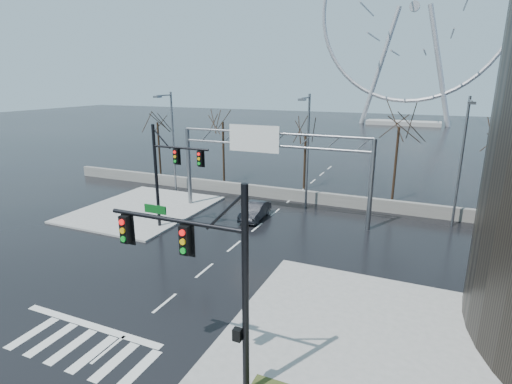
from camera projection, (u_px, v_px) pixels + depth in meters
The scene contains 17 objects.
ground at pixel (165, 303), 20.59m from camera, with size 260.00×260.00×0.00m, color black.
sidewalk_right_ext at pixel (369, 327), 18.49m from camera, with size 12.00×10.00×0.15m, color gray.
sidewalk_far at pixel (143, 209), 35.38m from camera, with size 10.00×12.00×0.15m, color gray.
barrier_wall at pixel (290, 195), 38.09m from camera, with size 52.00×0.50×1.10m, color slate.
signal_mast_near at pixel (209, 268), 13.73m from camera, with size 5.52×0.41×8.00m.
signal_mast_far at pixel (168, 168), 29.44m from camera, with size 4.72×0.41×8.00m.
sign_gantry at pixel (267, 155), 32.53m from camera, with size 16.36×0.40×7.60m.
streetlight_left at pixel (171, 134), 39.63m from camera, with size 0.50×2.55×10.00m.
streetlight_mid at pixel (307, 143), 34.25m from camera, with size 0.50×2.55×10.00m.
streetlight_right at pixel (463, 153), 29.64m from camera, with size 0.50×2.55×10.00m.
tree_far_left at pixel (158, 128), 47.18m from camera, with size 3.50×3.50×7.00m.
tree_left at pixel (223, 129), 43.17m from camera, with size 3.75×3.75×7.50m.
tree_center at pixel (305, 140), 40.81m from camera, with size 3.25×3.25×6.50m.
tree_right at pixel (398, 136), 36.18m from camera, with size 3.90×3.90×7.80m.
tree_far_right at pixel (497, 150), 33.76m from camera, with size 3.40×3.40×6.80m.
ferris_wheel at pixel (414, 15), 95.42m from camera, with size 45.00×6.00×50.91m.
car at pixel (255, 211), 32.95m from camera, with size 1.45×4.16×1.37m, color black.
Camera 1 is at (11.62, -14.86, 11.10)m, focal length 28.00 mm.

